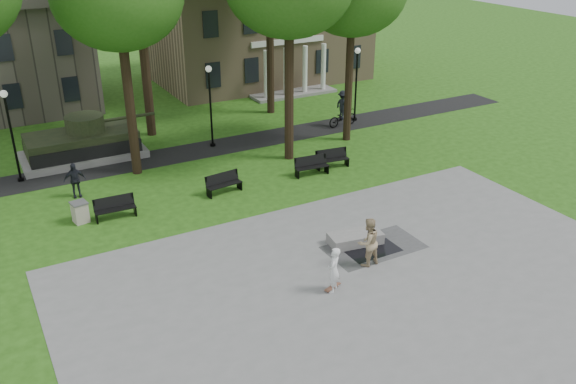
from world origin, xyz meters
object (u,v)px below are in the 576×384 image
friend_watching (368,242)px  cyclist (343,112)px  trash_bin (80,212)px  skateboarder (334,270)px  concrete_block (355,238)px  park_bench_0 (115,207)px

friend_watching → cyclist: cyclist is taller
trash_bin → skateboarder: bearing=-55.5°
concrete_block → skateboarder: bearing=-137.0°
skateboarder → concrete_block: bearing=-179.7°
skateboarder → friend_watching: size_ratio=0.89×
friend_watching → cyclist: bearing=-124.4°
cyclist → trash_bin: bearing=101.6°
concrete_block → park_bench_0: park_bench_0 is taller
concrete_block → friend_watching: friend_watching is taller
cyclist → park_bench_0: bearing=104.1°
friend_watching → trash_bin: 12.73m
skateboarder → friend_watching: bearing=160.2°
cyclist → trash_bin: size_ratio=2.41×
skateboarder → park_bench_0: 11.01m
friend_watching → trash_bin: bearing=-49.4°
cyclist → concrete_block: bearing=142.6°
concrete_block → trash_bin: trash_bin is taller
concrete_block → park_bench_0: bearing=138.7°
skateboarder → trash_bin: bearing=-98.2°
friend_watching → trash_bin: (-8.96, 9.03, -0.52)m
friend_watching → park_bench_0: bearing=-53.4°
friend_watching → cyclist: (8.45, 14.51, -0.06)m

